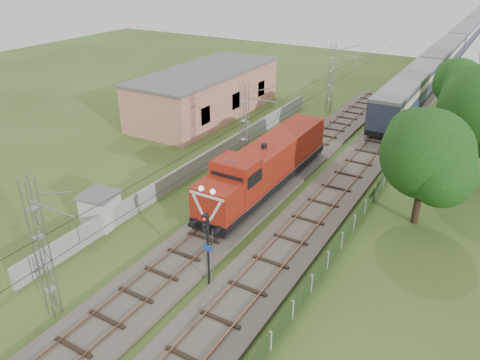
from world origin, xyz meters
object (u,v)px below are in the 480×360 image
Objects in this scene: locomotive at (266,165)px; signal_post at (207,238)px; relay_hut at (101,209)px; coach_rake at (465,34)px.

locomotive is 12.76m from signal_post.
relay_hut is (-7.40, -10.55, -0.98)m from locomotive.
signal_post is (-2.19, -86.56, 0.72)m from coach_rake.
coach_rake is 85.63m from relay_hut.
coach_rake is at bearing 81.67° from relay_hut.
relay_hut is at bearing -98.33° from coach_rake.
coach_rake is 86.59m from signal_post.
locomotive is at bearing 54.95° from relay_hut.
coach_rake is (5.00, 74.17, 0.40)m from locomotive.
locomotive is 12.92m from relay_hut.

